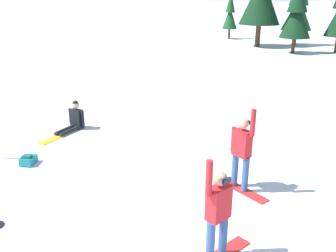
{
  "coord_description": "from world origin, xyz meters",
  "views": [
    {
      "loc": [
        1.67,
        -4.69,
        4.38
      ],
      "look_at": [
        -0.03,
        4.46,
        1.0
      ],
      "focal_mm": 40.53,
      "sensor_mm": 36.0,
      "label": 1
    }
  ],
  "objects": [
    {
      "name": "pine_tree_tall",
      "position": [
        6.1,
        28.32,
        3.01
      ],
      "size": [
        2.41,
        2.41,
        5.52
      ],
      "color": "#472D19",
      "rests_on": "ground_plane"
    },
    {
      "name": "pine_tree_twin",
      "position": [
        5.47,
        23.97,
        2.73
      ],
      "size": [
        2.16,
        2.16,
        5.0
      ],
      "color": "#472D19",
      "rests_on": "ground_plane"
    },
    {
      "name": "snowboarder_background",
      "position": [
        -3.53,
        6.24,
        0.33
      ],
      "size": [
        0.94,
        1.79,
        0.96
      ],
      "color": "black",
      "rests_on": "ground_plane"
    },
    {
      "name": "snowboarder_foreground",
      "position": [
        1.5,
        0.72,
        0.91
      ],
      "size": [
        1.19,
        1.41,
        1.95
      ],
      "color": "red",
      "rests_on": "ground_plane"
    },
    {
      "name": "snowboarder_midground",
      "position": [
        1.87,
        3.27,
        0.94
      ],
      "size": [
        1.36,
        1.26,
        2.0
      ],
      "color": "red",
      "rests_on": "ground_plane"
    },
    {
      "name": "pine_tree_young",
      "position": [
        0.66,
        31.52,
        2.25
      ],
      "size": [
        1.36,
        1.36,
        4.14
      ],
      "color": "#472D19",
      "rests_on": "ground_plane"
    },
    {
      "name": "backpack_teal",
      "position": [
        -3.63,
        3.59,
        0.12
      ],
      "size": [
        0.35,
        0.53,
        0.28
      ],
      "color": "#1E7A7F",
      "rests_on": "ground_plane"
    }
  ]
}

